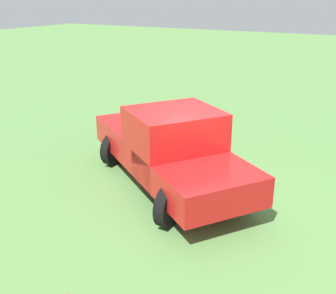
{
  "coord_description": "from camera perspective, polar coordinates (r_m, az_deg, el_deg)",
  "views": [
    {
      "loc": [
        7.19,
        3.31,
        4.12
      ],
      "look_at": [
        -0.22,
        -0.91,
        0.9
      ],
      "focal_mm": 43.55,
      "sensor_mm": 36.0,
      "label": 1
    }
  ],
  "objects": [
    {
      "name": "ground_plane",
      "position": [
        8.92,
        4.41,
        -6.87
      ],
      "size": [
        80.0,
        80.0,
        0.0
      ],
      "primitive_type": "plane",
      "color": "#5B8C47"
    },
    {
      "name": "pickup_truck",
      "position": [
        8.98,
        0.36,
        0.04
      ],
      "size": [
        4.41,
        5.23,
        1.83
      ],
      "rotation": [
        0.0,
        0.0,
        4.1
      ],
      "color": "black",
      "rests_on": "ground_plane"
    }
  ]
}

